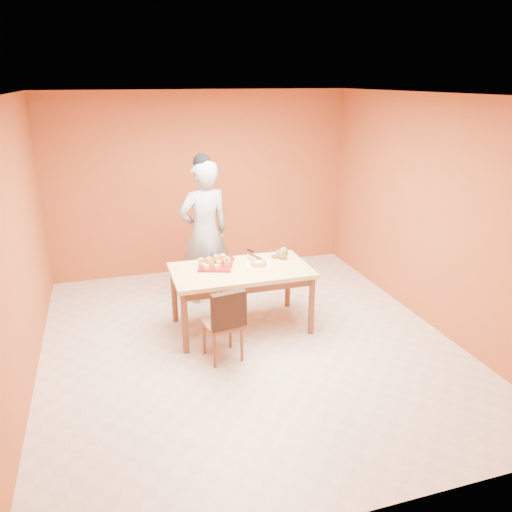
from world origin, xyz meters
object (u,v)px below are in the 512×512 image
object	(u,v)px
dining_table	(241,276)
dining_chair	(223,322)
pastry_platter	(216,266)
person	(204,233)
egg_ornament	(284,253)
checker_tin	(275,257)
sponge_cake	(259,264)
magenta_glass	(279,254)
red_dinner_plate	(223,259)

from	to	relation	value
dining_table	dining_chair	distance (m)	0.77
pastry_platter	person	bearing A→B (deg)	87.73
egg_ornament	checker_tin	world-z (taller)	egg_ornament
sponge_cake	magenta_glass	size ratio (longest dim) A/B	2.09
dining_table	sponge_cake	bearing A→B (deg)	1.10
dining_chair	egg_ornament	xyz separation A→B (m)	(0.96, 0.78, 0.40)
dining_table	checker_tin	distance (m)	0.57
red_dinner_plate	egg_ornament	world-z (taller)	egg_ornament
magenta_glass	person	bearing A→B (deg)	137.92
dining_table	sponge_cake	distance (m)	0.25
sponge_cake	red_dinner_plate	bearing A→B (deg)	134.52
red_dinner_plate	egg_ornament	bearing A→B (deg)	-15.05
sponge_cake	egg_ornament	world-z (taller)	egg_ornament
dining_table	red_dinner_plate	distance (m)	0.38
sponge_cake	checker_tin	world-z (taller)	sponge_cake
person	pastry_platter	world-z (taller)	person
red_dinner_plate	person	bearing A→B (deg)	101.07
red_dinner_plate	sponge_cake	size ratio (longest dim) A/B	1.37
red_dinner_plate	sponge_cake	world-z (taller)	sponge_cake
dining_chair	person	xyz separation A→B (m)	(0.14, 1.54, 0.51)
sponge_cake	magenta_glass	xyz separation A→B (m)	(0.33, 0.21, 0.01)
sponge_cake	checker_tin	xyz separation A→B (m)	(0.29, 0.23, -0.02)
person	egg_ornament	world-z (taller)	person
dining_chair	checker_tin	bearing A→B (deg)	35.35
red_dinner_plate	pastry_platter	bearing A→B (deg)	-124.77
dining_chair	person	world-z (taller)	person
dining_chair	sponge_cake	xyz separation A→B (m)	(0.59, 0.63, 0.36)
sponge_cake	checker_tin	bearing A→B (deg)	38.63
red_dinner_plate	magenta_glass	world-z (taller)	magenta_glass
sponge_cake	dining_table	bearing A→B (deg)	-178.90
pastry_platter	red_dinner_plate	xyz separation A→B (m)	(0.14, 0.20, -0.00)
sponge_cake	person	bearing A→B (deg)	116.26
dining_chair	magenta_glass	distance (m)	1.30
red_dinner_plate	magenta_glass	distance (m)	0.69
dining_table	egg_ornament	xyz separation A→B (m)	(0.59, 0.16, 0.17)
egg_ornament	magenta_glass	distance (m)	0.07
dining_table	dining_chair	bearing A→B (deg)	-121.01
pastry_platter	egg_ornament	distance (m)	0.85
red_dinner_plate	dining_table	bearing A→B (deg)	-70.72
red_dinner_plate	sponge_cake	bearing A→B (deg)	-45.48
dining_table	egg_ornament	distance (m)	0.63
pastry_platter	egg_ornament	bearing A→B (deg)	0.95
dining_chair	red_dinner_plate	size ratio (longest dim) A/B	3.08
person	sponge_cake	xyz separation A→B (m)	(0.45, -0.92, -0.15)
dining_table	person	world-z (taller)	person
pastry_platter	sponge_cake	size ratio (longest dim) A/B	1.92
red_dinner_plate	egg_ornament	xyz separation A→B (m)	(0.71, -0.19, 0.07)
dining_table	red_dinner_plate	xyz separation A→B (m)	(-0.12, 0.35, 0.10)
pastry_platter	sponge_cake	bearing A→B (deg)	-16.32
checker_tin	magenta_glass	bearing A→B (deg)	-28.98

